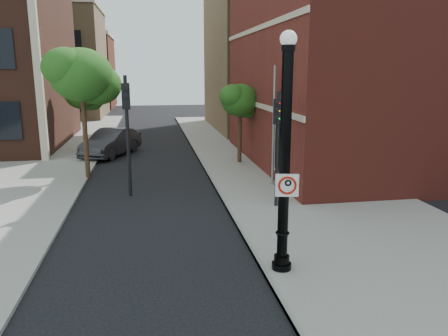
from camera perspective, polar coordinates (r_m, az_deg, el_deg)
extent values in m
plane|color=black|center=(11.18, -4.43, -15.88)|extent=(120.00, 120.00, 0.00)
cube|color=gray|center=(21.58, 9.09, -1.66)|extent=(8.00, 60.00, 0.12)
cube|color=gray|center=(29.44, -25.59, 1.07)|extent=(10.00, 50.00, 0.12)
cube|color=gray|center=(20.68, -1.34, -2.11)|extent=(0.10, 60.00, 0.14)
cube|color=maroon|center=(29.14, 26.30, 12.68)|extent=(22.00, 16.00, 12.00)
cube|color=black|center=(19.94, 7.36, 2.92)|extent=(0.08, 1.40, 2.40)
cube|color=beige|center=(24.55, 4.07, 8.33)|extent=(0.06, 16.00, 0.25)
cube|color=beige|center=(24.58, 4.22, 17.66)|extent=(0.06, 16.00, 0.25)
cube|color=beige|center=(27.55, -23.44, 15.11)|extent=(0.40, 0.40, 14.00)
cube|color=#9B7C54|center=(54.94, -21.92, 12.44)|extent=(12.00, 12.00, 12.00)
cube|color=maroon|center=(68.71, -19.42, 11.65)|extent=(12.00, 12.00, 10.00)
cube|color=#9B7C54|center=(43.23, 13.71, 14.50)|extent=(22.00, 14.00, 14.00)
cylinder|color=black|center=(12.14, 7.50, -12.78)|extent=(0.53, 0.53, 0.28)
cylinder|color=black|center=(12.04, 7.54, -11.76)|extent=(0.42, 0.42, 0.24)
cylinder|color=black|center=(11.21, 7.93, 0.69)|extent=(0.28, 0.28, 5.50)
torus|color=black|center=(11.74, 7.64, -8.39)|extent=(0.38, 0.38, 0.06)
cylinder|color=black|center=(10.99, 8.39, 15.26)|extent=(0.34, 0.34, 0.14)
sphere|color=silver|center=(11.00, 8.42, 16.35)|extent=(0.42, 0.42, 0.42)
cube|color=white|center=(11.20, 8.24, -2.25)|extent=(0.59, 0.14, 0.60)
cube|color=black|center=(11.13, 8.28, -0.89)|extent=(0.59, 0.12, 0.05)
cube|color=black|center=(11.27, 8.19, -3.60)|extent=(0.59, 0.12, 0.05)
cube|color=black|center=(11.17, 6.84, -2.25)|extent=(0.05, 0.02, 0.60)
cube|color=black|center=(11.23, 9.62, -2.26)|extent=(0.05, 0.02, 0.60)
torus|color=#B11607|center=(11.20, 8.24, -2.25)|extent=(0.48, 0.15, 0.48)
cube|color=#B11607|center=(11.20, 8.24, -2.25)|extent=(0.33, 0.07, 0.34)
cube|color=black|center=(11.19, 7.96, -2.25)|extent=(0.05, 0.02, 0.28)
torus|color=black|center=(11.19, 8.37, -1.93)|extent=(0.19, 0.09, 0.19)
cylinder|color=black|center=(11.13, 8.28, -0.92)|extent=(0.03, 0.03, 0.03)
imported|color=#2C2D31|center=(28.70, -14.52, 3.25)|extent=(3.74, 5.45, 1.70)
cylinder|color=black|center=(18.95, -12.45, 3.96)|extent=(0.15, 0.15, 5.14)
cube|color=black|center=(18.78, -12.70, 9.14)|extent=(0.33, 0.31, 1.07)
sphere|color=#E50505|center=(18.59, -12.77, 10.26)|extent=(0.19, 0.19, 0.19)
sphere|color=#FF8C00|center=(18.60, -12.72, 9.27)|extent=(0.19, 0.19, 0.19)
sphere|color=#00E519|center=(18.62, -12.67, 8.29)|extent=(0.19, 0.19, 0.19)
cylinder|color=black|center=(16.89, 6.99, 2.17)|extent=(0.13, 0.13, 4.58)
cube|color=black|center=(16.68, 7.13, 7.32)|extent=(0.36, 0.35, 0.95)
sphere|color=#E50505|center=(16.50, 7.13, 8.43)|extent=(0.17, 0.17, 0.17)
sphere|color=#FF8C00|center=(16.53, 7.10, 7.44)|extent=(0.17, 0.17, 0.17)
sphere|color=#00E519|center=(16.55, 7.08, 6.46)|extent=(0.17, 0.17, 0.17)
cylinder|color=#999999|center=(20.04, 6.50, 5.23)|extent=(0.11, 0.11, 5.55)
cylinder|color=#382116|center=(22.52, -17.68, 4.53)|extent=(0.24, 0.24, 4.78)
ellipsoid|color=#1F5416|center=(22.33, -18.16, 11.48)|extent=(3.00, 3.00, 2.55)
ellipsoid|color=#1F5416|center=(22.79, -16.15, 10.42)|extent=(2.32, 2.32, 1.97)
ellipsoid|color=#1F5416|center=(22.02, -19.99, 12.24)|extent=(2.18, 2.18, 1.86)
cylinder|color=#382116|center=(30.67, -17.81, 5.35)|extent=(0.24, 0.24, 3.53)
ellipsoid|color=#1F5416|center=(30.50, -18.06, 9.10)|extent=(2.22, 2.22, 1.88)
ellipsoid|color=#1F5416|center=(30.85, -16.98, 8.55)|extent=(1.71, 1.71, 1.46)
ellipsoid|color=#1F5416|center=(30.26, -19.04, 9.49)|extent=(1.61, 1.61, 1.37)
cylinder|color=#382116|center=(25.13, 2.06, 4.36)|extent=(0.24, 0.24, 3.44)
ellipsoid|color=#1F5416|center=(24.93, 2.09, 8.84)|extent=(2.16, 2.16, 1.84)
ellipsoid|color=#1F5416|center=(25.44, 3.00, 8.13)|extent=(1.67, 1.67, 1.42)
ellipsoid|color=#1F5416|center=(24.54, 1.21, 9.35)|extent=(1.57, 1.57, 1.34)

